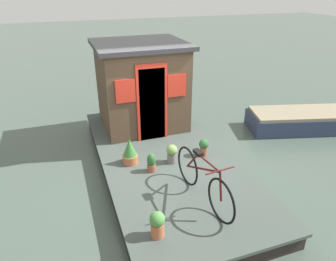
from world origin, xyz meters
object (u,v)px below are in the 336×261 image
Objects in this scene: potted_plant_fern at (204,147)px; potted_plant_ivy at (130,152)px; bicycle at (203,180)px; dinghy_boat at (310,120)px; potted_plant_thyme at (151,163)px; houseboat_cabin at (141,85)px; potted_plant_basil at (172,153)px; potted_plant_rosemary at (157,224)px.

potted_plant_ivy is (0.22, 1.56, 0.05)m from potted_plant_fern.
dinghy_boat is (2.27, -4.40, -0.50)m from bicycle.
bicycle is at bearing 153.63° from potted_plant_fern.
bicycle is at bearing -154.13° from potted_plant_thyme.
potted_plant_basil is (-2.07, -0.05, -0.84)m from houseboat_cabin.
potted_plant_fern is 0.74m from potted_plant_basil.
potted_plant_rosemary is (-1.91, 1.65, 0.02)m from potted_plant_fern.
dinghy_boat is (1.13, -4.95, -0.28)m from potted_plant_thyme.
houseboat_cabin reaches higher than potted_plant_rosemary.
potted_plant_fern is 3.84m from dinghy_boat.
potted_plant_rosemary reaches higher than potted_plant_thyme.
potted_plant_fern is at bearing -86.93° from potted_plant_basil.
bicycle is at bearing 117.32° from dinghy_boat.
potted_plant_thyme is at bearing 25.87° from bicycle.
potted_plant_ivy reaches higher than potted_plant_basil.
bicycle is 3.31× the size of potted_plant_ivy.
potted_plant_ivy is 5.34m from dinghy_boat.
houseboat_cabin reaches higher than bicycle.
potted_plant_fern is at bearing -97.98° from potted_plant_ivy.
potted_plant_fern is at bearing 103.75° from dinghy_boat.
bicycle is 4.23× the size of potted_plant_rosemary.
dinghy_boat is at bearing -62.31° from potted_plant_rosemary.
potted_plant_rosemary reaches higher than potted_plant_basil.
potted_plant_basil is at bearing 102.02° from dinghy_boat.
houseboat_cabin reaches higher than potted_plant_thyme.
bicycle reaches higher than potted_plant_thyme.
bicycle reaches higher than potted_plant_basil.
potted_plant_rosemary reaches higher than potted_plant_fern.
dinghy_boat is (0.69, -5.28, -0.36)m from potted_plant_ivy.
bicycle is at bearing -60.65° from potted_plant_rosemary.
potted_plant_rosemary reaches higher than dinghy_boat.
bicycle is 0.51× the size of dinghy_boat.
potted_plant_fern is at bearing -26.37° from bicycle.
bicycle is (-3.39, -0.12, -0.66)m from houseboat_cabin.
dinghy_boat is at bearing -76.25° from potted_plant_fern.
bicycle reaches higher than potted_plant_ivy.
potted_plant_rosemary is at bearing 177.44° from potted_plant_ivy.
dinghy_boat is (0.95, -4.46, -0.31)m from potted_plant_basil.
potted_plant_fern is at bearing -158.64° from houseboat_cabin.
potted_plant_basil is 4.57m from dinghy_boat.
potted_plant_thyme is 0.90× the size of potted_plant_rosemary.
houseboat_cabin is at bearing -22.79° from potted_plant_ivy.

